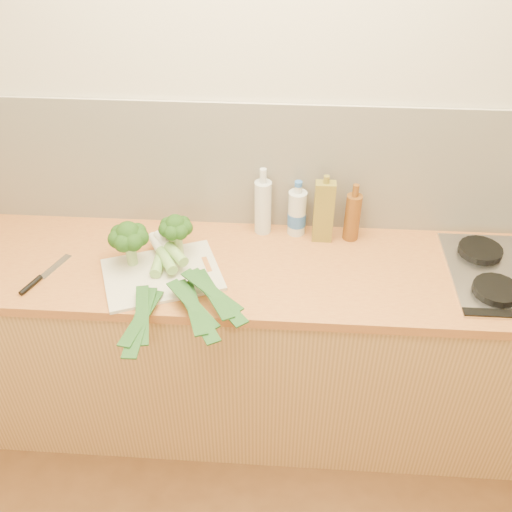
{
  "coord_description": "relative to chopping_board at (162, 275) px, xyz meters",
  "views": [
    {
      "loc": [
        0.1,
        -0.54,
        2.28
      ],
      "look_at": [
        -0.01,
        1.1,
        1.02
      ],
      "focal_mm": 40.0,
      "sensor_mm": 36.0,
      "label": 1
    }
  ],
  "objects": [
    {
      "name": "chopping_board",
      "position": [
        0.0,
        0.0,
        0.0
      ],
      "size": [
        0.51,
        0.45,
        0.01
      ],
      "primitive_type": "cube",
      "rotation": [
        0.0,
        0.0,
        0.38
      ],
      "color": "beige",
      "rests_on": "counter"
    },
    {
      "name": "broccoli_right",
      "position": [
        0.04,
        0.13,
        0.13
      ],
      "size": [
        0.13,
        0.13,
        0.18
      ],
      "color": "#94B76A",
      "rests_on": "chopping_board"
    },
    {
      "name": "leek_front",
      "position": [
        -0.02,
        -0.02,
        0.03
      ],
      "size": [
        0.1,
        0.71,
        0.04
      ],
      "rotation": [
        0.0,
        0.0,
        0.01
      ],
      "color": "white",
      "rests_on": "chopping_board"
    },
    {
      "name": "leek_mid",
      "position": [
        0.06,
        -0.04,
        0.05
      ],
      "size": [
        0.36,
        0.59,
        0.04
      ],
      "rotation": [
        0.0,
        0.0,
        0.51
      ],
      "color": "white",
      "rests_on": "chopping_board"
    },
    {
      "name": "room_shell",
      "position": [
        0.37,
        0.38,
        0.26
      ],
      "size": [
        3.5,
        3.5,
        3.5
      ],
      "color": "beige",
      "rests_on": "ground"
    },
    {
      "name": "leek_back",
      "position": [
        0.1,
        -0.02,
        0.07
      ],
      "size": [
        0.42,
        0.51,
        0.04
      ],
      "rotation": [
        0.0,
        0.0,
        0.67
      ],
      "color": "white",
      "rests_on": "chopping_board"
    },
    {
      "name": "counter",
      "position": [
        0.37,
        0.09,
        -0.46
      ],
      "size": [
        3.2,
        0.62,
        0.9
      ],
      "color": "tan",
      "rests_on": "ground"
    },
    {
      "name": "chefs_knife",
      "position": [
        -0.46,
        -0.07,
        0.0
      ],
      "size": [
        0.12,
        0.26,
        0.02
      ],
      "rotation": [
        0.0,
        0.0,
        -0.36
      ],
      "color": "silver",
      "rests_on": "counter"
    },
    {
      "name": "glass_bottle",
      "position": [
        0.37,
        0.33,
        0.12
      ],
      "size": [
        0.07,
        0.07,
        0.29
      ],
      "color": "silver",
      "rests_on": "counter"
    },
    {
      "name": "water_bottle",
      "position": [
        0.51,
        0.33,
        0.09
      ],
      "size": [
        0.08,
        0.08,
        0.22
      ],
      "color": "silver",
      "rests_on": "counter"
    },
    {
      "name": "oil_tin",
      "position": [
        0.61,
        0.28,
        0.13
      ],
      "size": [
        0.08,
        0.05,
        0.3
      ],
      "color": "olive",
      "rests_on": "counter"
    },
    {
      "name": "broccoli_left",
      "position": [
        -0.12,
        0.05,
        0.13
      ],
      "size": [
        0.15,
        0.15,
        0.19
      ],
      "color": "#94B76A",
      "rests_on": "chopping_board"
    },
    {
      "name": "amber_bottle",
      "position": [
        0.73,
        0.3,
        0.1
      ],
      "size": [
        0.06,
        0.06,
        0.25
      ],
      "color": "brown",
      "rests_on": "counter"
    }
  ]
}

